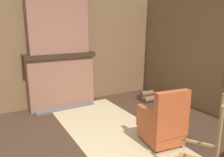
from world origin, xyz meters
The scene contains 8 objects.
wood_panel_wall_left centered at (-2.73, 0.00, 1.33)m, with size 0.06×6.01×2.66m.
fireplace_hearth centered at (-2.51, 0.00, 0.65)m, with size 0.58×1.64×1.31m.
chimney_breast centered at (-2.52, 0.00, 1.98)m, with size 0.32×1.35×1.33m.
area_rug centered at (-0.49, 0.41, 0.01)m, with size 3.86×1.50×0.01m.
armchair centered at (0.06, 0.89, 0.36)m, with size 0.72×0.67×0.98m.
firewood_stack centered at (-1.81, 2.09, 0.10)m, with size 0.43×0.38×0.26m.
oil_lamp_vase centered at (-2.56, -0.47, 1.41)m, with size 0.10×0.10×0.28m.
storage_case centered at (-2.56, 0.11, 1.38)m, with size 0.16×0.25×0.13m.
Camera 1 is at (2.51, -1.47, 1.93)m, focal length 35.00 mm.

